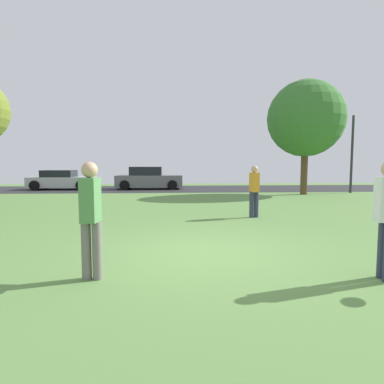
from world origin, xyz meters
name	(u,v)px	position (x,y,z in m)	size (l,w,h in m)	color
ground_plane	(205,252)	(0.00, 0.00, 0.00)	(44.00, 44.00, 0.00)	#5B8442
road_strip	(181,189)	(0.00, 16.00, 0.00)	(44.00, 6.40, 0.01)	#28282B
birch_tree_lone	(306,119)	(6.72, 11.44, 4.17)	(4.16, 4.16, 6.26)	brown
person_bystander	(254,189)	(1.96, 3.94, 0.90)	(0.30, 0.35, 1.64)	#2D334C
person_walking	(91,215)	(-1.79, -1.31, 0.95)	(0.30, 0.34, 1.71)	slate
parked_car_silver	(62,180)	(-8.00, 15.95, 0.60)	(4.16, 2.03, 1.29)	#B7B7BC
parked_car_grey	(149,179)	(-2.21, 15.96, 0.69)	(4.43, 2.06, 1.51)	slate
street_lamp_post	(352,154)	(9.87, 12.20, 2.25)	(0.14, 0.14, 4.50)	#2D2D33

